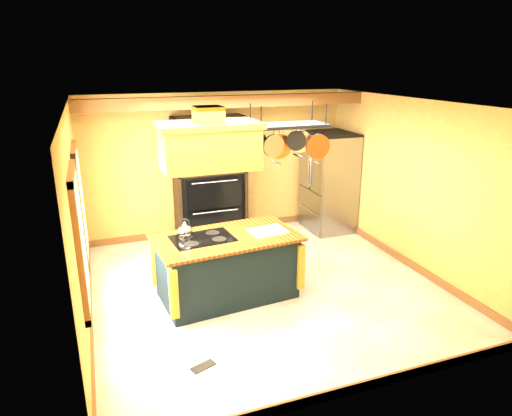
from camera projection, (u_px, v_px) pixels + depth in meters
floor at (265, 286)px, 6.89m from camera, size 5.00×5.00×0.00m
ceiling at (266, 104)px, 6.05m from camera, size 5.00×5.00×0.00m
wall_back at (218, 164)px, 8.70m from camera, size 5.00×0.02×2.70m
wall_front at (362, 275)px, 4.24m from camera, size 5.00×0.02×2.70m
wall_left at (78, 221)px, 5.66m from camera, size 0.02×5.00×2.70m
wall_right at (411, 185)px, 7.28m from camera, size 0.02×5.00×2.70m
ceiling_beam at (229, 102)px, 7.61m from camera, size 5.00×0.15×0.20m
window_near at (80, 239)px, 4.94m from camera, size 0.06×1.06×1.56m
window_far at (81, 203)px, 6.19m from camera, size 0.06×1.06×1.56m
kitchen_island at (227, 266)px, 6.47m from camera, size 2.08×1.28×1.11m
range_hood at (209, 144)px, 5.86m from camera, size 1.31×0.74×0.80m
pot_rack at (289, 134)px, 6.20m from camera, size 1.13×0.52×0.76m
refrigerator at (329, 184)px, 8.97m from camera, size 0.82×0.97×1.90m
hutch at (210, 192)px, 8.54m from camera, size 1.30×0.59×2.30m
floor_register at (203, 366)px, 5.07m from camera, size 0.30×0.21×0.01m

